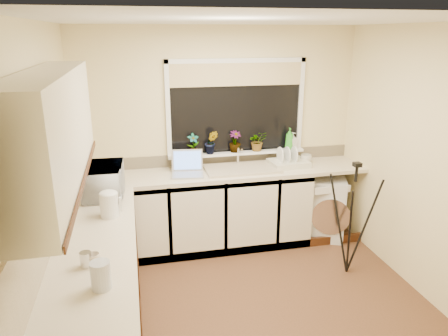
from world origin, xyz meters
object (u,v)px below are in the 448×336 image
microwave (104,181)px  plant_d (258,141)px  washing_machine (321,206)px  glass_jug (101,275)px  plant_b (211,142)px  soap_bottle_green (289,139)px  cup_left (93,259)px  soap_bottle_clear (293,140)px  steel_jar (86,259)px  kettle (109,205)px  plant_a (193,144)px  cup_back (306,159)px  plant_c (235,142)px  dish_rack (289,163)px  tripod (352,219)px  laptop (187,168)px

microwave → plant_d: plant_d is taller
washing_machine → glass_jug: (-2.40, -2.01, 0.61)m
glass_jug → plant_b: 2.50m
soap_bottle_green → cup_left: size_ratio=2.92×
washing_machine → soap_bottle_clear: bearing=165.1°
steel_jar → kettle: bearing=80.9°
soap_bottle_clear → plant_a: bearing=-179.2°
cup_back → cup_left: 2.91m
washing_machine → plant_a: plant_a is taller
plant_c → soap_bottle_green: soap_bottle_green is taller
dish_rack → tripod: bearing=-73.5°
plant_b → plant_c: (0.28, 0.02, -0.01)m
dish_rack → plant_c: bearing=157.2°
soap_bottle_clear → cup_back: size_ratio=1.46×
kettle → tripod: bearing=2.5°
washing_machine → glass_jug: size_ratio=4.28×
washing_machine → plant_b: 1.54m
plant_c → soap_bottle_clear: size_ratio=1.26×
tripod → plant_b: bearing=142.2°
tripod → soap_bottle_green: bearing=108.1°
plant_d → kettle: bearing=-144.2°
laptop → plant_a: 0.31m
dish_rack → plant_c: plant_c is taller
kettle → cup_left: 0.78m
washing_machine → plant_d: (-0.74, 0.23, 0.79)m
plant_a → cup_left: 2.18m
plant_d → cup_back: 0.61m
tripod → glass_jug: size_ratio=6.76×
washing_machine → dish_rack: 0.70m
kettle → plant_c: plant_c is taller
plant_b → soap_bottle_clear: size_ratio=1.38×
cup_left → steel_jar: bearing=-167.7°
laptop → cup_back: size_ratio=2.80×
microwave → dish_rack: bearing=-74.0°
microwave → cup_back: bearing=-74.2°
washing_machine → plant_a: bearing=-165.9°
tripod → glass_jug: tripod is taller
dish_rack → plant_a: bearing=166.2°
steel_jar → plant_b: 2.31m
plant_c → plant_d: bearing=-0.5°
tripod → steel_jar: size_ratio=11.49×
washing_machine → plant_b: plant_b is taller
glass_jug → soap_bottle_clear: 3.07m
plant_a → kettle: bearing=-127.2°
tripod → plant_c: 1.55m
kettle → cup_left: (-0.08, -0.77, -0.06)m
glass_jug → washing_machine: bearing=40.0°
cup_left → plant_b: bearing=58.9°
plant_a → plant_d: 0.76m
kettle → plant_c: bearing=40.9°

